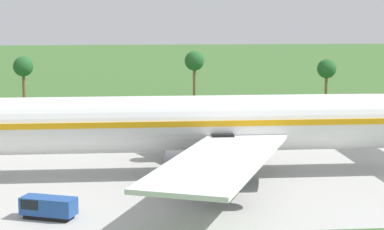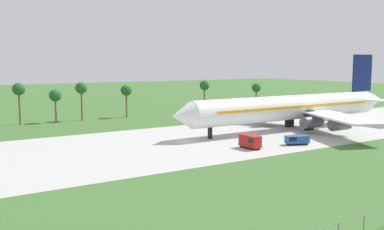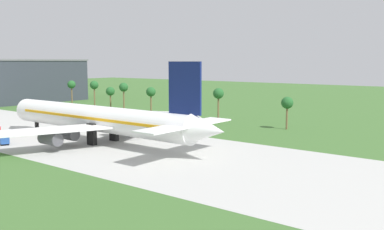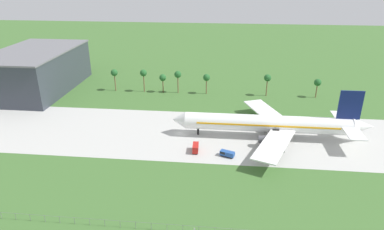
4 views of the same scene
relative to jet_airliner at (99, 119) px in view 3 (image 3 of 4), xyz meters
name	(u,v)px [view 3 (image 3 of 4)]	position (x,y,z in m)	size (l,w,h in m)	color
ground_plane	(24,129)	(-35.18, 0.11, -5.88)	(600.00, 600.00, 0.00)	#3D662D
taxiway_strip	(24,129)	(-35.18, 0.11, -5.87)	(320.00, 44.00, 0.02)	#B2B2AD
jet_airliner	(99,119)	(0.00, 0.00, 0.00)	(75.92, 57.44, 20.19)	white
baggage_tug	(4,140)	(-16.64, -16.23, -4.78)	(5.43, 3.70, 2.00)	black
terminal_building	(17,81)	(-118.89, 46.08, 4.82)	(36.72, 61.20, 21.37)	#333842
palm_tree_row	(142,91)	(-32.71, 48.03, 3.13)	(108.18, 3.60, 12.12)	brown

